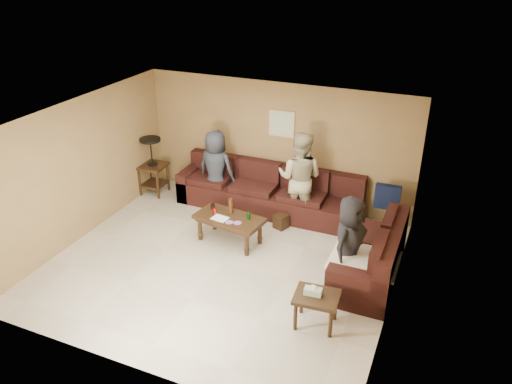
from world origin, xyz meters
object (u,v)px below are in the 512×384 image
person_right (349,243)px  end_table_left (153,165)px  person_left (216,168)px  waste_bin (281,221)px  sectional_sofa (298,215)px  coffee_table (229,221)px  person_middle (300,178)px  side_table_right (316,299)px

person_right → end_table_left: bearing=85.4°
end_table_left → person_left: (1.46, 0.08, 0.14)m
waste_bin → person_right: size_ratio=0.18×
sectional_sofa → person_left: bearing=168.3°
sectional_sofa → person_left: 1.98m
coffee_table → person_middle: person_middle is taller
end_table_left → side_table_right: (4.39, -2.66, -0.22)m
side_table_right → coffee_table: bearing=143.6°
person_right → waste_bin: bearing=65.6°
side_table_right → person_right: (0.17, 1.08, 0.33)m
end_table_left → person_left: size_ratio=0.79×
sectional_sofa → side_table_right: (1.04, -2.35, 0.11)m
end_table_left → person_right: bearing=-19.1°
sectional_sofa → person_middle: bearing=107.6°
coffee_table → person_left: bearing=125.6°
end_table_left → person_left: 1.47m
coffee_table → sectional_sofa: bearing=39.8°
side_table_right → person_right: 1.15m
end_table_left → person_right: (4.56, -1.58, 0.11)m
coffee_table → waste_bin: size_ratio=4.72×
side_table_right → waste_bin: size_ratio=2.38×
waste_bin → person_right: 2.07m
side_table_right → person_left: size_ratio=0.41×
person_right → sectional_sofa: bearing=58.4°
person_left → person_right: person_left is taller
end_table_left → person_right: person_right is taller
side_table_right → person_right: size_ratio=0.43×
sectional_sofa → waste_bin: 0.38m
end_table_left → side_table_right: 5.13m
coffee_table → side_table_right: (2.05, -1.51, 0.00)m
sectional_sofa → waste_bin: size_ratio=17.08×
coffee_table → person_left: 1.55m
waste_bin → person_right: person_right is taller
side_table_right → person_middle: bearing=113.1°
sectional_sofa → person_right: bearing=-46.1°
end_table_left → person_middle: person_middle is taller
end_table_left → waste_bin: size_ratio=4.54×
waste_bin → person_left: bearing=165.1°
waste_bin → person_left: 1.74m
end_table_left → sectional_sofa: bearing=-5.3°
person_right → side_table_right: bearing=-174.5°
end_table_left → person_middle: size_ratio=0.69×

